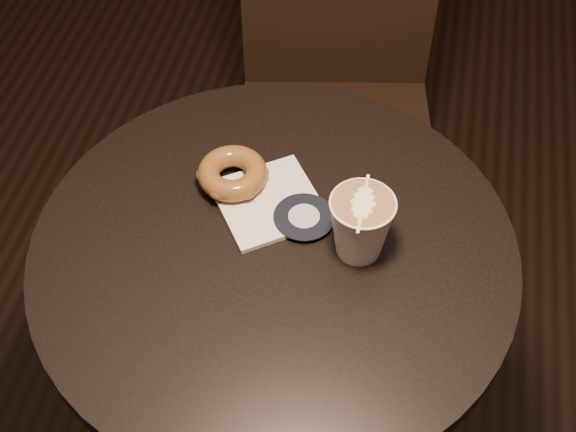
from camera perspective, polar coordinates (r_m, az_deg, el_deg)
The scene contains 5 objects.
cafe_table at distance 1.31m, azimuth -0.91°, elevation -7.45°, with size 0.70×0.70×0.75m.
chair at distance 1.70m, azimuth 3.54°, elevation 10.30°, with size 0.47×0.47×1.01m.
pastry_bag at distance 1.19m, azimuth -1.38°, elevation 0.99°, with size 0.14×0.14×0.01m, color silver.
doughnut at distance 1.20m, azimuth -3.97°, elevation 3.06°, with size 0.11×0.11×0.03m, color #603019.
latte_cup at distance 1.11m, azimuth 5.18°, elevation -0.74°, with size 0.09×0.09×0.10m, color white, non-canonical shape.
Camera 1 is at (0.16, -0.68, 1.66)m, focal length 50.00 mm.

